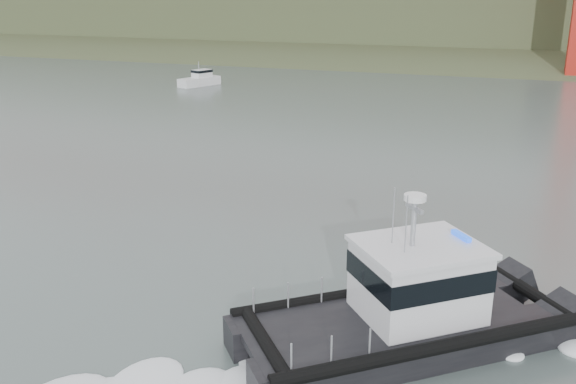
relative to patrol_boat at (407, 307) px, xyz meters
The scene contains 4 objects.
ground 8.66m from the patrol_boat, behind, with size 400.00×400.00×0.00m, color #485652.
headlands 126.82m from the patrol_boat, 93.85° to the left, with size 500.00×105.36×27.12m.
patrol_boat is the anchor object (origin of this frame).
motorboat 62.83m from the patrol_boat, 124.02° to the left, with size 3.81×5.89×3.08m.
Camera 1 is at (11.43, -20.73, 11.81)m, focal length 40.00 mm.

